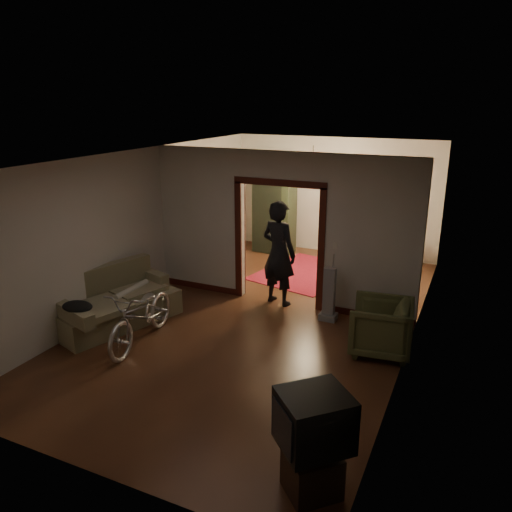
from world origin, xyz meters
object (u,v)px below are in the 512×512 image
Objects in this scene: sofa at (116,297)px; armchair at (381,327)px; bicycle at (142,315)px; person at (279,253)px; desk at (378,249)px; locker at (274,214)px.

sofa is 2.31× the size of armchair.
bicycle is (0.83, -0.38, -0.00)m from sofa.
person is (2.14, 1.98, 0.50)m from sofa.
sofa reaches higher than armchair.
sofa is 1.15× the size of bicycle.
bicycle is 1.67× the size of desk.
bicycle is at bearing -110.59° from desk.
desk is at bearing 57.05° from bicycle.
bicycle is at bearing -86.83° from locker.
locker is (-1.33, 2.99, -0.01)m from person.
person reaches higher than desk.
bicycle is 3.65m from armchair.
person reaches higher than bicycle.
person is at bearing -107.75° from desk.
locker is (0.81, 4.97, 0.49)m from sofa.
bicycle is 2.00× the size of armchair.
person is (-2.11, 1.11, 0.56)m from armchair.
person is at bearing 53.72° from bicycle.
person is at bearing -125.04° from armchair.
sofa is 2.96m from person.
bicycle reaches higher than desk.
person is (1.32, 2.36, 0.50)m from bicycle.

